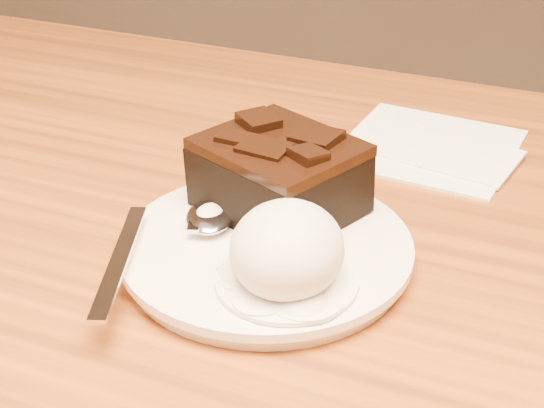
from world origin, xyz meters
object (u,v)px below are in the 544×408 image
at_px(ice_cream_scoop, 287,250).
at_px(spoon, 210,218).
at_px(brownie, 279,180).
at_px(plate, 266,252).
at_px(napkin, 429,146).

distance_m(ice_cream_scoop, spoon, 0.09).
distance_m(brownie, spoon, 0.06).
bearing_deg(spoon, plate, -25.87).
xyz_separation_m(spoon, napkin, (0.10, 0.21, -0.02)).
bearing_deg(brownie, napkin, 68.08).
xyz_separation_m(ice_cream_scoop, napkin, (0.03, 0.26, -0.04)).
distance_m(plate, ice_cream_scoop, 0.06).
distance_m(brownie, napkin, 0.19).
distance_m(brownie, ice_cream_scoop, 0.09).
bearing_deg(plate, ice_cream_scoop, -51.99).
bearing_deg(plate, brownie, 101.40).
xyz_separation_m(plate, spoon, (-0.04, 0.00, 0.01)).
xyz_separation_m(plate, ice_cream_scoop, (0.03, -0.04, 0.03)).
relative_size(ice_cream_scoop, spoon, 0.39).
height_order(plate, spoon, spoon).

